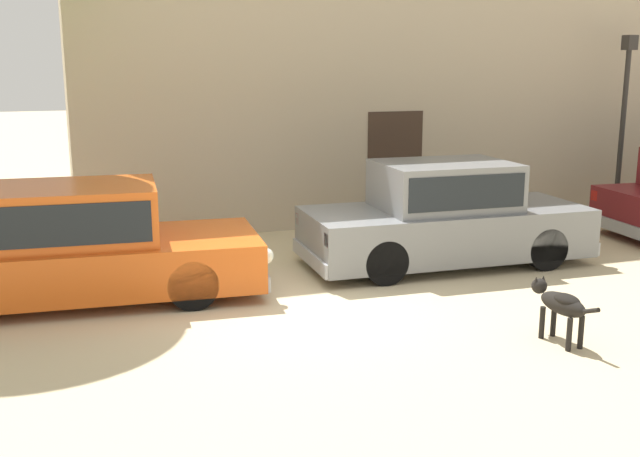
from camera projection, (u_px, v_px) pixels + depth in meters
ground_plane at (297, 302)px, 9.60m from camera, size 80.00×80.00×0.00m
parked_sedan_nearest at (75, 244)px, 9.60m from camera, size 4.89×2.15×1.49m
parked_sedan_second at (445, 215)px, 11.26m from camera, size 4.42×1.82×1.55m
apartment_block at (444, 23)px, 16.93m from camera, size 16.41×5.82×7.66m
stray_dog_spotted at (560, 303)px, 8.15m from camera, size 0.29×1.04×0.66m
street_lamp at (625, 100)px, 14.64m from camera, size 0.22×0.22×3.49m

